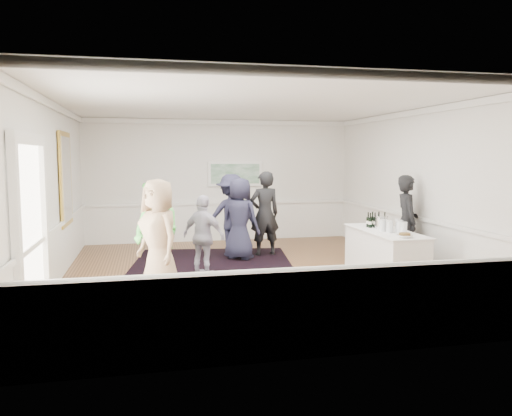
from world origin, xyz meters
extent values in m
plane|color=brown|center=(0.00, 0.00, 0.00)|extent=(8.00, 8.00, 0.00)
cube|color=white|center=(0.00, 0.00, 3.20)|extent=(7.00, 8.00, 0.02)
cube|color=white|center=(-3.50, 0.00, 1.60)|extent=(0.02, 8.00, 3.20)
cube|color=white|center=(3.50, 0.00, 1.60)|extent=(0.02, 8.00, 3.20)
cube|color=white|center=(0.00, 4.00, 1.60)|extent=(7.00, 0.02, 3.20)
cube|color=white|center=(0.00, -4.00, 1.60)|extent=(7.00, 0.02, 3.20)
cube|color=gold|center=(-3.46, 1.30, 1.80)|extent=(0.04, 1.25, 1.85)
cube|color=white|center=(-3.43, 1.30, 1.80)|extent=(0.01, 1.05, 1.65)
cube|color=white|center=(-3.43, -2.72, 1.20)|extent=(0.10, 0.14, 2.40)
cube|color=white|center=(-3.43, -1.08, 1.20)|extent=(0.10, 0.14, 2.40)
cube|color=white|center=(-3.43, -1.90, 2.48)|extent=(0.10, 1.78, 0.16)
cube|color=white|center=(-3.46, -1.90, 1.20)|extent=(0.02, 1.50, 2.40)
cube|color=white|center=(0.40, 3.95, 1.78)|extent=(1.44, 0.05, 0.66)
cube|color=#296D40|center=(0.40, 3.92, 1.78)|extent=(1.30, 0.01, 0.52)
cube|color=black|center=(-0.66, 0.59, 0.01)|extent=(3.85, 4.71, 0.02)
cube|color=white|center=(2.48, -0.57, 0.42)|extent=(0.75, 2.06, 0.84)
cube|color=white|center=(2.48, -0.57, 0.85)|extent=(0.81, 2.12, 0.02)
imported|color=black|center=(3.20, -0.04, 0.94)|extent=(0.58, 0.76, 1.87)
imported|color=tan|center=(-1.72, -1.06, 0.95)|extent=(0.98, 1.10, 1.89)
imported|color=#57D856|center=(-1.75, -0.54, 0.93)|extent=(1.12, 1.14, 1.85)
imported|color=silver|center=(-0.88, 0.05, 0.77)|extent=(0.92, 0.87, 1.53)
imported|color=#212137|center=(-0.05, 1.86, 0.92)|extent=(1.22, 0.73, 1.85)
imported|color=black|center=(0.69, 1.75, 0.96)|extent=(0.75, 0.55, 1.91)
imported|color=#212137|center=(0.07, 1.45, 0.89)|extent=(1.03, 1.00, 1.78)
cylinder|color=#78BD43|center=(2.43, -0.82, 0.98)|extent=(0.12, 0.12, 0.24)
cylinder|color=#E3424E|center=(2.60, -0.88, 0.98)|extent=(0.12, 0.12, 0.24)
cylinder|color=#64BE44|center=(2.37, -0.65, 0.98)|extent=(0.12, 0.12, 0.24)
cylinder|color=silver|center=(2.59, -1.05, 0.98)|extent=(0.12, 0.12, 0.24)
cylinder|color=gold|center=(2.64, -0.78, 0.98)|extent=(0.12, 0.12, 0.24)
cylinder|color=silver|center=(2.49, -0.35, 0.97)|extent=(0.26, 0.26, 0.25)
imported|color=white|center=(2.42, -1.39, 0.89)|extent=(0.26, 0.26, 0.06)
cylinder|color=brown|center=(2.42, -1.39, 0.91)|extent=(0.19, 0.19, 0.04)
camera|label=1|loc=(-1.88, -9.11, 2.26)|focal=35.00mm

